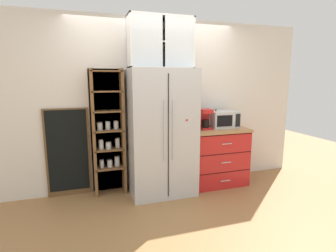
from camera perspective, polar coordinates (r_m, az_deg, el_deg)
ground_plane at (r=4.02m, az=-1.29°, el=-14.22°), size 10.69×10.69×0.00m
wall_back_cream at (r=4.07m, az=-2.97°, el=4.72°), size 4.99×0.10×2.55m
refrigerator at (r=3.76m, az=-1.45°, el=-1.43°), size 0.93×0.67×1.81m
pantry_shelf_column at (r=3.88m, az=-12.91°, el=-1.23°), size 0.49×0.28×1.81m
counter_cabinet at (r=4.27m, az=10.65°, el=-6.42°), size 0.90×0.58×0.90m
microwave at (r=4.24m, az=11.90°, el=1.46°), size 0.44×0.33×0.26m
coffee_maker at (r=4.04m, az=8.00°, el=1.53°), size 0.17×0.20×0.31m
mug_sage at (r=4.15m, az=10.96°, el=0.17°), size 0.12×0.08×0.10m
bottle_amber at (r=4.22m, az=10.31°, el=1.41°), size 0.06×0.06×0.28m
bottle_green at (r=3.97m, az=5.86°, el=1.10°), size 0.07×0.07×0.30m
upper_cabinet at (r=3.77m, az=-1.76°, el=17.63°), size 0.89×0.32×0.69m
chalkboard_menu at (r=3.98m, az=-20.98°, el=-5.40°), size 0.60×0.04×1.27m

